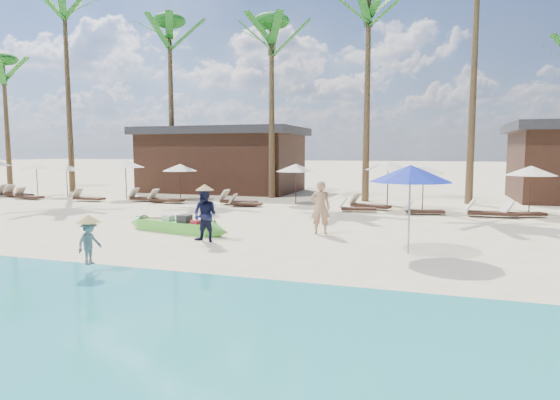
% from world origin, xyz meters
% --- Properties ---
extents(ground, '(240.00, 240.00, 0.00)m').
position_xyz_m(ground, '(0.00, 0.00, 0.00)').
color(ground, beige).
rests_on(ground, ground).
extents(wet_sand_strip, '(240.00, 4.50, 0.01)m').
position_xyz_m(wet_sand_strip, '(0.00, -5.00, 0.00)').
color(wet_sand_strip, tan).
rests_on(wet_sand_strip, ground).
extents(green_canoe, '(4.80, 1.29, 0.62)m').
position_xyz_m(green_canoe, '(-2.62, 2.09, 0.21)').
color(green_canoe, '#59CA3D').
rests_on(green_canoe, ground).
extents(tourist, '(0.71, 0.53, 1.77)m').
position_xyz_m(tourist, '(2.10, 3.28, 0.88)').
color(tourist, tan).
rests_on(tourist, ground).
extents(vendor_green, '(0.88, 0.74, 1.63)m').
position_xyz_m(vendor_green, '(-0.91, 0.91, 0.82)').
color(vendor_green, '#15183A').
rests_on(vendor_green, ground).
extents(vendor_yellow, '(0.43, 0.69, 1.02)m').
position_xyz_m(vendor_yellow, '(-1.76, -3.13, 0.69)').
color(vendor_yellow, gray).
rests_on(vendor_yellow, ground).
extents(blue_umbrella, '(2.21, 2.21, 2.38)m').
position_xyz_m(blue_umbrella, '(5.02, 1.12, 2.15)').
color(blue_umbrella, '#99999E').
rests_on(blue_umbrella, ground).
extents(resort_parasol_1, '(1.98, 1.98, 2.04)m').
position_xyz_m(resort_parasol_1, '(-17.45, 10.95, 1.84)').
color(resort_parasol_1, '#371F16').
rests_on(resort_parasol_1, ground).
extents(lounger_1_left, '(1.97, 0.78, 0.65)m').
position_xyz_m(lounger_1_left, '(-17.78, 9.76, 0.22)').
color(lounger_1_left, '#371F16').
rests_on(lounger_1_left, ground).
extents(lounger_1_right, '(1.93, 0.82, 0.64)m').
position_xyz_m(lounger_1_right, '(-18.57, 10.10, 0.21)').
color(lounger_1_right, '#371F16').
rests_on(lounger_1_right, ground).
extents(resort_parasol_2, '(1.87, 1.87, 1.92)m').
position_xyz_m(resort_parasol_2, '(-15.42, 11.20, 1.73)').
color(resort_parasol_2, '#371F16').
rests_on(resort_parasol_2, ground).
extents(lounger_2_left, '(1.83, 0.67, 0.61)m').
position_xyz_m(lounger_2_left, '(-16.27, 9.08, 0.20)').
color(lounger_2_left, '#371F16').
rests_on(lounger_2_left, ground).
extents(resort_parasol_3, '(2.17, 2.17, 2.24)m').
position_xyz_m(resort_parasol_3, '(-11.06, 10.99, 2.02)').
color(resort_parasol_3, '#371F16').
rests_on(resort_parasol_3, ground).
extents(lounger_3_left, '(1.83, 0.57, 0.62)m').
position_xyz_m(lounger_3_left, '(-12.37, 9.30, 0.21)').
color(lounger_3_left, '#371F16').
rests_on(lounger_3_left, ground).
extents(lounger_3_right, '(1.95, 0.73, 0.65)m').
position_xyz_m(lounger_3_right, '(-9.26, 10.13, 0.22)').
color(lounger_3_right, '#371F16').
rests_on(lounger_3_right, ground).
extents(resort_parasol_4, '(1.96, 1.96, 2.02)m').
position_xyz_m(resort_parasol_4, '(-7.80, 11.42, 1.82)').
color(resort_parasol_4, '#371F16').
rests_on(resort_parasol_4, ground).
extents(lounger_4_left, '(1.92, 0.65, 0.65)m').
position_xyz_m(lounger_4_left, '(-7.83, 9.82, 0.22)').
color(lounger_4_left, '#371F16').
rests_on(lounger_4_left, ground).
extents(lounger_4_right, '(2.00, 0.66, 0.67)m').
position_xyz_m(lounger_4_right, '(-3.87, 10.15, 0.22)').
color(lounger_4_right, '#371F16').
rests_on(lounger_4_right, ground).
extents(resort_parasol_5, '(2.03, 2.03, 2.09)m').
position_xyz_m(resort_parasol_5, '(-1.08, 11.45, 1.88)').
color(resort_parasol_5, '#371F16').
rests_on(resort_parasol_5, ground).
extents(lounger_5_left, '(1.68, 0.70, 0.55)m').
position_xyz_m(lounger_5_left, '(-3.22, 9.63, 0.19)').
color(lounger_5_left, '#371F16').
rests_on(lounger_5_left, ground).
extents(resort_parasol_6, '(2.23, 2.23, 2.29)m').
position_xyz_m(resort_parasol_6, '(3.60, 10.97, 2.07)').
color(resort_parasol_6, '#371F16').
rests_on(resort_parasol_6, ground).
extents(lounger_6_left, '(1.68, 0.81, 0.55)m').
position_xyz_m(lounger_6_left, '(2.34, 9.31, 0.18)').
color(lounger_6_left, '#371F16').
rests_on(lounger_6_left, ground).
extents(lounger_6_right, '(2.04, 1.17, 0.66)m').
position_xyz_m(lounger_6_right, '(2.75, 10.45, 0.22)').
color(lounger_6_right, '#371F16').
rests_on(lounger_6_right, ground).
extents(resort_parasol_7, '(2.05, 2.05, 2.11)m').
position_xyz_m(resort_parasol_7, '(5.21, 11.05, 1.90)').
color(resort_parasol_7, '#371F16').
rests_on(resort_parasol_7, ground).
extents(lounger_7_left, '(1.75, 0.88, 0.57)m').
position_xyz_m(lounger_7_left, '(5.23, 9.25, 0.19)').
color(lounger_7_left, '#371F16').
rests_on(lounger_7_left, ground).
extents(lounger_7_right, '(2.01, 0.66, 0.68)m').
position_xyz_m(lounger_7_right, '(7.86, 9.32, 0.23)').
color(lounger_7_right, '#371F16').
rests_on(lounger_7_right, ground).
extents(resort_parasol_8, '(2.06, 2.06, 2.12)m').
position_xyz_m(resort_parasol_8, '(9.56, 10.37, 1.91)').
color(resort_parasol_8, '#371F16').
rests_on(resort_parasol_8, ground).
extents(lounger_8_left, '(1.84, 1.09, 0.60)m').
position_xyz_m(lounger_8_left, '(9.14, 9.60, 0.20)').
color(lounger_8_left, '#371F16').
rests_on(lounger_8_left, ground).
extents(palm_0, '(2.08, 2.08, 9.90)m').
position_xyz_m(palm_0, '(-24.62, 15.48, 8.11)').
color(palm_0, brown).
rests_on(palm_0, ground).
extents(palm_1, '(2.08, 2.08, 13.60)m').
position_xyz_m(palm_1, '(-17.59, 14.06, 10.82)').
color(palm_1, brown).
rests_on(palm_1, ground).
extents(palm_2, '(2.08, 2.08, 11.33)m').
position_xyz_m(palm_2, '(-10.45, 15.08, 9.18)').
color(palm_2, brown).
rests_on(palm_2, ground).
extents(palm_3, '(2.08, 2.08, 10.52)m').
position_xyz_m(palm_3, '(-3.36, 14.27, 8.58)').
color(palm_3, brown).
rests_on(palm_3, ground).
extents(palm_4, '(2.08, 2.08, 11.70)m').
position_xyz_m(palm_4, '(2.15, 14.01, 9.45)').
color(palm_4, brown).
rests_on(palm_4, ground).
extents(pavilion_west, '(10.80, 6.60, 4.30)m').
position_xyz_m(pavilion_west, '(-8.00, 17.50, 2.19)').
color(pavilion_west, '#371F16').
rests_on(pavilion_west, ground).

